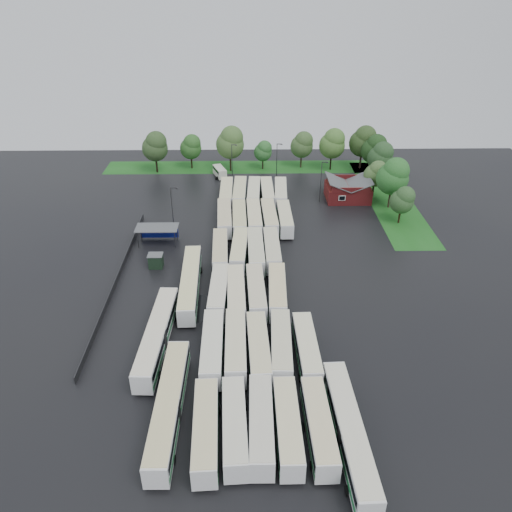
{
  "coord_description": "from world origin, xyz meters",
  "views": [
    {
      "loc": [
        0.76,
        -65.43,
        47.57
      ],
      "look_at": [
        2.0,
        12.0,
        2.5
      ],
      "focal_mm": 35.0,
      "sensor_mm": 36.0,
      "label": 1
    }
  ],
  "objects_px": {
    "artic_bus_east": "(349,431)",
    "minibus": "(220,172)",
    "brick_building": "(348,192)",
    "artic_bus_west_a": "(169,406)"
  },
  "relations": [
    {
      "from": "minibus",
      "to": "brick_building",
      "type": "bearing_deg",
      "value": -45.33
    },
    {
      "from": "brick_building",
      "to": "minibus",
      "type": "xyz_separation_m",
      "value": [
        -30.7,
        14.93,
        -0.46
      ]
    },
    {
      "from": "artic_bus_west_a",
      "to": "minibus",
      "type": "distance_m",
      "value": 80.48
    },
    {
      "from": "brick_building",
      "to": "artic_bus_west_a",
      "type": "xyz_separation_m",
      "value": [
        -32.98,
        -65.51,
        0.2
      ]
    },
    {
      "from": "brick_building",
      "to": "artic_bus_west_a",
      "type": "height_order",
      "value": "brick_building"
    },
    {
      "from": "artic_bus_east",
      "to": "minibus",
      "type": "relative_size",
      "value": 3.19
    },
    {
      "from": "brick_building",
      "to": "artic_bus_east",
      "type": "relative_size",
      "value": 0.51
    },
    {
      "from": "artic_bus_east",
      "to": "minibus",
      "type": "height_order",
      "value": "artic_bus_east"
    },
    {
      "from": "artic_bus_east",
      "to": "minibus",
      "type": "bearing_deg",
      "value": 100.26
    },
    {
      "from": "brick_building",
      "to": "artic_bus_east",
      "type": "distance_m",
      "value": 70.65
    }
  ]
}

